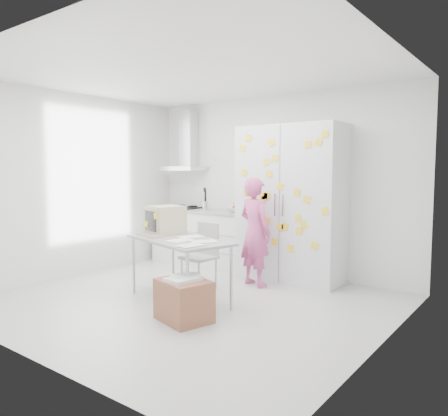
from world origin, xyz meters
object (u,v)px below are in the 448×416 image
Objects in this scene: desk at (170,228)px; chair at (202,252)px; cardboard_box at (184,300)px; person at (255,232)px.

desk is 0.62m from chair.
person is at bearing 96.27° from cardboard_box.
chair is at bearing 63.49° from person.
person reaches higher than desk.
cardboard_box is (0.18, -1.63, -0.52)m from person.
desk is 1.77× the size of chair.
cardboard_box is at bearing 111.73° from person.
person is at bearing 75.55° from desk.
desk is (-0.60, -1.03, 0.11)m from person.
chair is at bearing 92.21° from desk.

